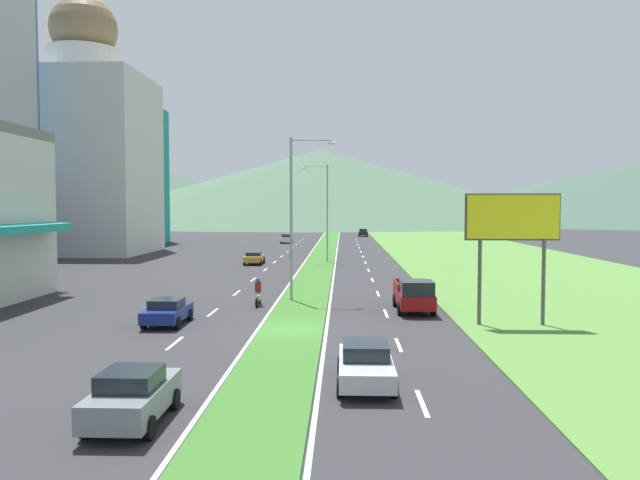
% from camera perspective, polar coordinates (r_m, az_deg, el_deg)
% --- Properties ---
extents(ground_plane, '(600.00, 600.00, 0.00)m').
position_cam_1_polar(ground_plane, '(32.05, -2.58, -8.18)').
color(ground_plane, '#2D2D30').
extents(grass_median, '(3.20, 240.00, 0.06)m').
position_cam_1_polar(grass_median, '(91.58, 0.48, -0.84)').
color(grass_median, '#387028').
rests_on(grass_median, ground_plane).
extents(grass_verge_right, '(24.00, 240.00, 0.06)m').
position_cam_1_polar(grass_verge_right, '(93.30, 13.23, -0.85)').
color(grass_verge_right, '#518438').
rests_on(grass_verge_right, ground_plane).
extents(lane_dash_left_1, '(0.16, 2.80, 0.01)m').
position_cam_1_polar(lane_dash_left_1, '(22.03, -18.93, -13.56)').
color(lane_dash_left_1, silver).
rests_on(lane_dash_left_1, ground_plane).
extents(lane_dash_left_2, '(0.16, 2.80, 0.01)m').
position_cam_1_polar(lane_dash_left_2, '(29.73, -13.08, -9.14)').
color(lane_dash_left_2, silver).
rests_on(lane_dash_left_2, ground_plane).
extents(lane_dash_left_3, '(0.16, 2.80, 0.01)m').
position_cam_1_polar(lane_dash_left_3, '(37.71, -9.74, -6.51)').
color(lane_dash_left_3, silver).
rests_on(lane_dash_left_3, ground_plane).
extents(lane_dash_left_4, '(0.16, 2.80, 0.01)m').
position_cam_1_polar(lane_dash_left_4, '(45.83, -7.59, -4.80)').
color(lane_dash_left_4, silver).
rests_on(lane_dash_left_4, ground_plane).
extents(lane_dash_left_5, '(0.16, 2.80, 0.01)m').
position_cam_1_polar(lane_dash_left_5, '(54.01, -6.10, -3.60)').
color(lane_dash_left_5, silver).
rests_on(lane_dash_left_5, ground_plane).
extents(lane_dash_left_6, '(0.16, 2.80, 0.01)m').
position_cam_1_polar(lane_dash_left_6, '(62.25, -5.01, -2.71)').
color(lane_dash_left_6, silver).
rests_on(lane_dash_left_6, ground_plane).
extents(lane_dash_left_7, '(0.16, 2.80, 0.01)m').
position_cam_1_polar(lane_dash_left_7, '(70.51, -4.17, -2.03)').
color(lane_dash_left_7, silver).
rests_on(lane_dash_left_7, ground_plane).
extents(lane_dash_left_8, '(0.16, 2.80, 0.01)m').
position_cam_1_polar(lane_dash_left_8, '(78.79, -3.51, -1.49)').
color(lane_dash_left_8, silver).
rests_on(lane_dash_left_8, ground_plane).
extents(lane_dash_left_9, '(0.16, 2.80, 0.01)m').
position_cam_1_polar(lane_dash_left_9, '(87.08, -2.97, -1.06)').
color(lane_dash_left_9, silver).
rests_on(lane_dash_left_9, ground_plane).
extents(lane_dash_left_10, '(0.16, 2.80, 0.01)m').
position_cam_1_polar(lane_dash_left_10, '(95.39, -2.53, -0.70)').
color(lane_dash_left_10, silver).
rests_on(lane_dash_left_10, ground_plane).
extents(lane_dash_left_11, '(0.16, 2.80, 0.01)m').
position_cam_1_polar(lane_dash_left_11, '(103.70, -2.16, -0.40)').
color(lane_dash_left_11, silver).
rests_on(lane_dash_left_11, ground_plane).
extents(lane_dash_left_12, '(0.16, 2.80, 0.01)m').
position_cam_1_polar(lane_dash_left_12, '(112.02, -1.84, -0.14)').
color(lane_dash_left_12, silver).
rests_on(lane_dash_left_12, ground_plane).
extents(lane_dash_left_13, '(0.16, 2.80, 0.01)m').
position_cam_1_polar(lane_dash_left_13, '(120.34, -1.57, 0.08)').
color(lane_dash_left_13, silver).
rests_on(lane_dash_left_13, ground_plane).
extents(lane_dash_right_1, '(0.16, 2.80, 0.01)m').
position_cam_1_polar(lane_dash_right_1, '(20.81, 9.27, -14.43)').
color(lane_dash_right_1, silver).
rests_on(lane_dash_right_1, ground_plane).
extents(lane_dash_right_2, '(0.16, 2.80, 0.01)m').
position_cam_1_polar(lane_dash_right_2, '(28.84, 7.17, -9.46)').
color(lane_dash_right_2, silver).
rests_on(lane_dash_right_2, ground_plane).
extents(lane_dash_right_3, '(0.16, 2.80, 0.01)m').
position_cam_1_polar(lane_dash_right_3, '(37.01, 6.02, -6.67)').
color(lane_dash_right_3, silver).
rests_on(lane_dash_right_3, ground_plane).
extents(lane_dash_right_4, '(0.16, 2.80, 0.01)m').
position_cam_1_polar(lane_dash_right_4, '(45.25, 5.29, -4.88)').
color(lane_dash_right_4, silver).
rests_on(lane_dash_right_4, ground_plane).
extents(lane_dash_right_5, '(0.16, 2.80, 0.01)m').
position_cam_1_polar(lane_dash_right_5, '(53.53, 4.79, -3.65)').
color(lane_dash_right_5, silver).
rests_on(lane_dash_right_5, ground_plane).
extents(lane_dash_right_6, '(0.16, 2.80, 0.01)m').
position_cam_1_polar(lane_dash_right_6, '(61.82, 4.43, -2.75)').
color(lane_dash_right_6, silver).
rests_on(lane_dash_right_6, ground_plane).
extents(lane_dash_right_7, '(0.16, 2.80, 0.01)m').
position_cam_1_polar(lane_dash_right_7, '(70.13, 4.15, -2.06)').
color(lane_dash_right_7, silver).
rests_on(lane_dash_right_7, ground_plane).
extents(lane_dash_right_8, '(0.16, 2.80, 0.01)m').
position_cam_1_polar(lane_dash_right_8, '(78.45, 3.93, -1.51)').
color(lane_dash_right_8, silver).
rests_on(lane_dash_right_8, ground_plane).
extents(lane_dash_right_9, '(0.16, 2.80, 0.01)m').
position_cam_1_polar(lane_dash_right_9, '(86.78, 3.75, -1.08)').
color(lane_dash_right_9, silver).
rests_on(lane_dash_right_9, ground_plane).
extents(lane_dash_right_10, '(0.16, 2.80, 0.01)m').
position_cam_1_polar(lane_dash_right_10, '(95.11, 3.61, -0.71)').
color(lane_dash_right_10, silver).
rests_on(lane_dash_right_10, ground_plane).
extents(lane_dash_right_11, '(0.16, 2.80, 0.01)m').
position_cam_1_polar(lane_dash_right_11, '(103.44, 3.49, -0.41)').
color(lane_dash_right_11, silver).
rests_on(lane_dash_right_11, ground_plane).
extents(lane_dash_right_12, '(0.16, 2.80, 0.01)m').
position_cam_1_polar(lane_dash_right_12, '(111.78, 3.38, -0.15)').
color(lane_dash_right_12, silver).
rests_on(lane_dash_right_12, ground_plane).
extents(lane_dash_right_13, '(0.16, 2.80, 0.01)m').
position_cam_1_polar(lane_dash_right_13, '(120.12, 3.29, 0.07)').
color(lane_dash_right_13, silver).
rests_on(lane_dash_right_13, ground_plane).
extents(edge_line_median_left, '(0.16, 240.00, 0.01)m').
position_cam_1_polar(edge_line_median_left, '(91.65, -0.62, -0.85)').
color(edge_line_median_left, silver).
rests_on(edge_line_median_left, ground_plane).
extents(edge_line_median_right, '(0.16, 240.00, 0.01)m').
position_cam_1_polar(edge_line_median_right, '(91.55, 1.57, -0.86)').
color(edge_line_median_right, silver).
rests_on(edge_line_median_right, ground_plane).
extents(domed_building, '(16.25, 16.25, 34.03)m').
position_cam_1_polar(domed_building, '(89.92, -20.53, 7.80)').
color(domed_building, silver).
rests_on(domed_building, ground_plane).
extents(midrise_colored, '(16.80, 16.80, 23.00)m').
position_cam_1_polar(midrise_colored, '(109.90, -18.97, 5.63)').
color(midrise_colored, teal).
rests_on(midrise_colored, ground_plane).
extents(hill_far_left, '(232.40, 232.40, 28.65)m').
position_cam_1_polar(hill_far_left, '(323.24, -17.51, 4.34)').
color(hill_far_left, '#3D5647').
rests_on(hill_far_left, ground_plane).
extents(hill_far_center, '(203.75, 203.75, 29.11)m').
position_cam_1_polar(hill_far_center, '(253.09, 0.08, 4.93)').
color(hill_far_center, '#47664C').
rests_on(hill_far_center, ground_plane).
extents(street_lamp_near, '(3.05, 0.43, 10.77)m').
position_cam_1_polar(street_lamp_near, '(41.30, -2.22, 2.87)').
color(street_lamp_near, '#99999E').
rests_on(street_lamp_near, ground_plane).
extents(street_lamp_mid, '(3.02, 0.37, 10.94)m').
position_cam_1_polar(street_lamp_mid, '(70.23, 0.44, 3.02)').
color(street_lamp_mid, '#99999E').
rests_on(street_lamp_mid, ground_plane).
extents(billboard_roadside, '(4.92, 0.28, 6.94)m').
position_cam_1_polar(billboard_roadside, '(34.01, 17.13, 1.32)').
color(billboard_roadside, '#4C4C51').
rests_on(billboard_roadside, ground_plane).
extents(car_0, '(2.00, 4.64, 1.46)m').
position_cam_1_polar(car_0, '(22.41, 4.17, -11.15)').
color(car_0, '#B2B2B7').
rests_on(car_0, ground_plane).
extents(car_1, '(1.97, 4.07, 1.39)m').
position_cam_1_polar(car_1, '(34.26, -13.73, -6.31)').
color(car_1, navy).
rests_on(car_1, ground_plane).
extents(car_2, '(1.95, 4.05, 1.59)m').
position_cam_1_polar(car_2, '(19.31, -16.70, -13.42)').
color(car_2, slate).
rests_on(car_2, ground_plane).
extents(car_3, '(1.94, 4.46, 1.34)m').
position_cam_1_polar(car_3, '(68.35, -6.00, -1.61)').
color(car_3, '#C6842D').
rests_on(car_3, ground_plane).
extents(car_4, '(2.00, 4.05, 1.54)m').
position_cam_1_polar(car_4, '(107.24, -3.06, 0.13)').
color(car_4, silver).
rests_on(car_4, ground_plane).
extents(car_5, '(1.94, 4.09, 1.61)m').
position_cam_1_polar(car_5, '(131.51, 3.94, 0.68)').
color(car_5, black).
rests_on(car_5, ground_plane).
extents(pickup_truck_0, '(2.18, 5.40, 2.00)m').
position_cam_1_polar(pickup_truck_0, '(37.70, 8.56, -5.00)').
color(pickup_truck_0, maroon).
rests_on(pickup_truck_0, ground_plane).
extents(motorcycle_rider, '(0.36, 2.00, 1.80)m').
position_cam_1_polar(motorcycle_rider, '(39.72, -5.65, -4.92)').
color(motorcycle_rider, black).
rests_on(motorcycle_rider, ground_plane).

